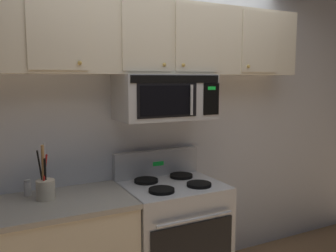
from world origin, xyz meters
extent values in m
cube|color=silver|center=(0.00, 0.79, 1.35)|extent=(5.20, 0.10, 2.70)
cube|color=#B7BABF|center=(0.00, 0.42, 0.45)|extent=(0.76, 0.64, 0.90)
cylinder|color=#B7BABF|center=(0.00, 0.06, 0.74)|extent=(0.61, 0.03, 0.03)
cube|color=#B7BABF|center=(0.00, 0.70, 1.01)|extent=(0.76, 0.07, 0.22)
cube|color=#19D83F|center=(0.00, 0.67, 1.01)|extent=(0.10, 0.00, 0.04)
cylinder|color=black|center=(-0.16, 0.28, 0.91)|extent=(0.19, 0.19, 0.02)
cylinder|color=black|center=(0.16, 0.28, 0.91)|extent=(0.19, 0.19, 0.02)
cylinder|color=black|center=(-0.16, 0.56, 0.91)|extent=(0.19, 0.19, 0.02)
cylinder|color=black|center=(0.16, 0.56, 0.91)|extent=(0.19, 0.19, 0.02)
cube|color=#B7BABF|center=(0.00, 0.54, 1.57)|extent=(0.76, 0.39, 0.35)
cube|color=black|center=(0.00, 0.35, 1.72)|extent=(0.73, 0.01, 0.06)
cube|color=black|center=(-0.07, 0.35, 1.56)|extent=(0.49, 0.01, 0.25)
cube|color=black|center=(-0.08, 0.34, 1.56)|extent=(0.44, 0.01, 0.22)
cube|color=black|center=(0.30, 0.35, 1.56)|extent=(0.14, 0.01, 0.25)
cube|color=#19D83F|center=(0.30, 0.34, 1.65)|extent=(0.07, 0.00, 0.03)
cylinder|color=#B7BABF|center=(0.11, 0.32, 1.56)|extent=(0.02, 0.02, 0.23)
cube|color=beige|center=(0.00, 0.57, 2.02)|extent=(2.50, 0.33, 0.55)
cube|color=beige|center=(-0.83, 0.40, 2.02)|extent=(0.38, 0.01, 0.51)
sphere|color=tan|center=(-0.70, 0.39, 1.82)|extent=(0.03, 0.03, 0.03)
cube|color=beige|center=(-0.21, 0.40, 2.02)|extent=(0.38, 0.01, 0.51)
sphere|color=tan|center=(-0.08, 0.39, 1.82)|extent=(0.03, 0.03, 0.03)
cube|color=beige|center=(0.21, 0.40, 2.02)|extent=(0.38, 0.01, 0.51)
sphere|color=tan|center=(0.08, 0.39, 1.82)|extent=(0.03, 0.03, 0.03)
cube|color=beige|center=(0.83, 0.40, 2.02)|extent=(0.38, 0.01, 0.51)
sphere|color=tan|center=(0.70, 0.39, 1.82)|extent=(0.03, 0.03, 0.03)
cube|color=#9E998E|center=(-0.84, 0.43, 0.88)|extent=(0.93, 0.65, 0.03)
cylinder|color=beige|center=(-0.93, 0.50, 0.97)|extent=(0.13, 0.13, 0.13)
cylinder|color=black|center=(-0.93, 0.49, 1.08)|extent=(0.02, 0.07, 0.22)
cylinder|color=black|center=(-0.96, 0.50, 1.11)|extent=(0.05, 0.05, 0.27)
cylinder|color=silver|center=(-0.93, 0.52, 1.13)|extent=(0.03, 0.07, 0.31)
cylinder|color=#A87A47|center=(-0.94, 0.49, 1.13)|extent=(0.03, 0.07, 0.31)
cylinder|color=red|center=(-0.93, 0.50, 1.09)|extent=(0.05, 0.06, 0.24)
cylinder|color=white|center=(-1.04, 0.63, 0.95)|extent=(0.05, 0.05, 0.10)
cylinder|color=#B7BABF|center=(-1.04, 0.63, 1.01)|extent=(0.05, 0.05, 0.02)
camera|label=1|loc=(-1.27, -2.00, 1.72)|focal=38.51mm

